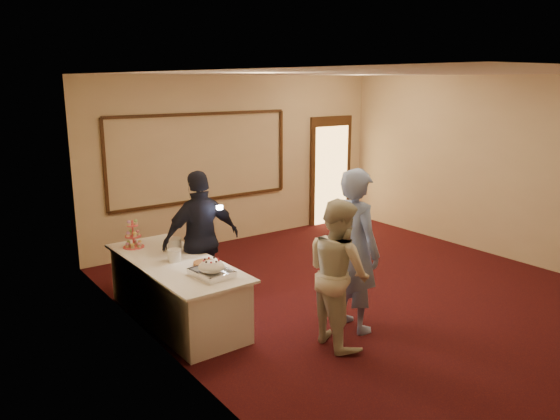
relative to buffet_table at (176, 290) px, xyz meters
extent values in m
plane|color=black|center=(2.55, -0.90, -0.39)|extent=(7.00, 7.00, 0.00)
cube|color=beige|center=(2.55, 2.60, 1.11)|extent=(6.00, 0.04, 3.00)
cube|color=beige|center=(-0.45, -0.90, 1.11)|extent=(0.04, 7.00, 3.00)
cube|color=beige|center=(5.55, -0.90, 1.11)|extent=(0.04, 7.00, 3.00)
cube|color=white|center=(2.55, -0.90, 2.61)|extent=(6.00, 7.00, 0.04)
cube|color=#321F0F|center=(1.75, 2.57, 0.46)|extent=(3.40, 0.04, 0.05)
cube|color=#321F0F|center=(1.75, 2.57, 1.96)|extent=(3.40, 0.04, 0.05)
cube|color=#321F0F|center=(0.05, 2.57, 1.21)|extent=(0.05, 0.04, 1.50)
cube|color=#321F0F|center=(3.45, 2.57, 1.21)|extent=(0.05, 0.04, 1.50)
cube|color=#321F0F|center=(4.70, 2.56, 0.71)|extent=(1.05, 0.06, 2.20)
cube|color=#FFBF66|center=(4.70, 2.53, 0.61)|extent=(0.85, 0.02, 2.00)
cube|color=white|center=(0.00, 0.00, -0.02)|extent=(0.86, 2.24, 0.74)
cube|color=white|center=(0.00, 0.00, 0.37)|extent=(0.96, 2.36, 0.03)
cube|color=silver|center=(0.11, -0.72, 0.40)|extent=(0.41, 0.49, 0.04)
ellipsoid|color=white|center=(0.11, -0.72, 0.49)|extent=(0.30, 0.30, 0.13)
cube|color=silver|center=(0.21, -0.58, 0.43)|extent=(0.19, 0.29, 0.01)
cylinder|color=#E85157|center=(-0.20, 0.83, 0.56)|extent=(0.02, 0.02, 0.36)
cylinder|color=#E85157|center=(-0.20, 0.83, 0.39)|extent=(0.27, 0.27, 0.01)
cylinder|color=#E85157|center=(-0.20, 0.83, 0.53)|extent=(0.21, 0.21, 0.01)
cylinder|color=#E85157|center=(-0.20, 0.83, 0.68)|extent=(0.15, 0.15, 0.01)
cylinder|color=white|center=(0.00, 0.00, 0.45)|extent=(0.16, 0.16, 0.14)
cylinder|color=white|center=(0.00, 0.00, 0.52)|extent=(0.17, 0.17, 0.01)
cylinder|color=white|center=(0.18, 0.40, 0.46)|extent=(0.18, 0.18, 0.15)
cylinder|color=white|center=(0.18, 0.40, 0.54)|extent=(0.19, 0.19, 0.01)
cylinder|color=white|center=(0.19, -0.40, 0.39)|extent=(0.30, 0.30, 0.01)
cylinder|color=brown|center=(0.19, -0.40, 0.42)|extent=(0.26, 0.26, 0.05)
imported|color=#849CDC|center=(1.64, -1.44, 0.59)|extent=(0.48, 0.72, 1.95)
imported|color=beige|center=(1.22, -1.61, 0.45)|extent=(0.74, 0.89, 1.67)
imported|color=black|center=(0.49, 0.23, 0.52)|extent=(1.08, 0.49, 1.81)
cube|color=white|center=(0.62, -0.04, 0.97)|extent=(0.08, 0.05, 0.05)
camera|label=1|loc=(-2.64, -5.88, 2.54)|focal=35.00mm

